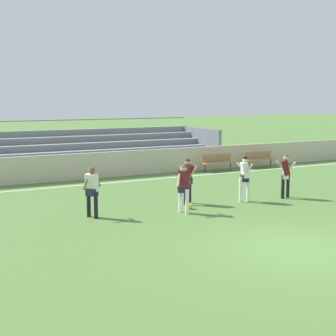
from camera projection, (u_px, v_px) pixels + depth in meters
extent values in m
plane|color=#517A38|center=(295.00, 249.00, 13.01)|extent=(160.00, 160.00, 0.00)
cube|color=white|center=(117.00, 182.00, 23.13)|extent=(44.00, 0.12, 0.01)
cube|color=beige|center=(104.00, 165.00, 24.42)|extent=(48.00, 0.16, 1.22)
cube|color=#9EA3AD|center=(24.00, 172.00, 24.03)|extent=(21.99, 0.36, 0.08)
cube|color=slate|center=(25.00, 176.00, 23.88)|extent=(21.99, 0.04, 0.33)
cube|color=#9EA3AD|center=(20.00, 163.00, 24.66)|extent=(21.99, 0.36, 0.08)
cube|color=slate|center=(21.00, 167.00, 24.51)|extent=(21.99, 0.04, 0.33)
cube|color=#9EA3AD|center=(16.00, 155.00, 25.29)|extent=(21.99, 0.36, 0.08)
cube|color=slate|center=(17.00, 159.00, 25.14)|extent=(21.99, 0.04, 0.33)
cube|color=#9EA3AD|center=(13.00, 147.00, 25.93)|extent=(21.99, 0.36, 0.08)
cube|color=slate|center=(14.00, 150.00, 25.78)|extent=(21.99, 0.04, 0.33)
cube|color=#9EA3AD|center=(9.00, 139.00, 26.56)|extent=(21.99, 0.36, 0.08)
cube|color=slate|center=(10.00, 143.00, 26.41)|extent=(21.99, 0.04, 0.33)
cube|color=#9EA3AD|center=(6.00, 132.00, 27.19)|extent=(21.99, 0.36, 0.08)
cube|color=slate|center=(7.00, 135.00, 27.04)|extent=(21.99, 0.04, 0.33)
cube|color=slate|center=(200.00, 144.00, 30.77)|extent=(0.20, 4.25, 1.97)
cylinder|color=slate|center=(5.00, 121.00, 27.34)|extent=(21.99, 0.06, 0.06)
cube|color=#99754C|center=(218.00, 163.00, 26.51)|extent=(1.80, 0.40, 0.06)
cube|color=#99754C|center=(216.00, 157.00, 26.63)|extent=(1.80, 0.05, 0.40)
cylinder|color=#47474C|center=(205.00, 168.00, 26.17)|extent=(0.07, 0.07, 0.45)
cylinder|color=#47474C|center=(230.00, 166.00, 26.91)|extent=(0.07, 0.07, 0.45)
cube|color=#99754C|center=(260.00, 160.00, 27.78)|extent=(1.80, 0.40, 0.06)
cube|color=#99754C|center=(258.00, 155.00, 27.90)|extent=(1.80, 0.05, 0.40)
cylinder|color=#47474C|center=(248.00, 165.00, 27.44)|extent=(0.07, 0.07, 0.45)
cylinder|color=#47474C|center=(271.00, 163.00, 28.18)|extent=(0.07, 0.07, 0.45)
cylinder|color=white|center=(187.00, 202.00, 16.83)|extent=(0.13, 0.13, 0.83)
cylinder|color=white|center=(180.00, 200.00, 17.08)|extent=(0.13, 0.13, 0.83)
cube|color=#232847|center=(184.00, 189.00, 16.90)|extent=(0.42, 0.40, 0.24)
cube|color=#56191E|center=(184.00, 180.00, 16.86)|extent=(0.52, 0.52, 0.60)
cylinder|color=#D6A884|center=(179.00, 179.00, 16.73)|extent=(0.30, 0.34, 0.45)
cylinder|color=#D6A884|center=(189.00, 178.00, 16.98)|extent=(0.30, 0.34, 0.45)
sphere|color=#D6A884|center=(184.00, 168.00, 16.81)|extent=(0.21, 0.21, 0.21)
sphere|color=brown|center=(184.00, 168.00, 16.80)|extent=(0.20, 0.20, 0.20)
cylinder|color=black|center=(190.00, 192.00, 18.54)|extent=(0.13, 0.13, 0.85)
cylinder|color=black|center=(186.00, 193.00, 18.29)|extent=(0.13, 0.13, 0.85)
cube|color=#232847|center=(188.00, 181.00, 18.36)|extent=(0.42, 0.37, 0.24)
cube|color=#56191E|center=(188.00, 173.00, 18.32)|extent=(0.51, 0.50, 0.60)
cylinder|color=#D6A884|center=(193.00, 172.00, 18.22)|extent=(0.24, 0.34, 0.48)
cylinder|color=#D6A884|center=(183.00, 171.00, 18.41)|extent=(0.24, 0.34, 0.48)
sphere|color=#D6A884|center=(188.00, 162.00, 18.27)|extent=(0.21, 0.21, 0.21)
sphere|color=black|center=(188.00, 162.00, 18.27)|extent=(0.20, 0.20, 0.20)
cylinder|color=black|center=(89.00, 204.00, 16.45)|extent=(0.13, 0.13, 0.85)
cylinder|color=black|center=(96.00, 205.00, 16.21)|extent=(0.13, 0.13, 0.85)
cube|color=#232847|center=(92.00, 192.00, 16.27)|extent=(0.41, 0.41, 0.24)
cube|color=white|center=(92.00, 183.00, 16.23)|extent=(0.47, 0.47, 0.58)
cylinder|color=brown|center=(97.00, 181.00, 16.36)|extent=(0.35, 0.35, 0.43)
cylinder|color=brown|center=(86.00, 182.00, 16.09)|extent=(0.35, 0.35, 0.43)
sphere|color=brown|center=(92.00, 171.00, 16.18)|extent=(0.21, 0.21, 0.21)
sphere|color=brown|center=(92.00, 170.00, 16.17)|extent=(0.20, 0.20, 0.20)
cylinder|color=black|center=(283.00, 187.00, 19.42)|extent=(0.13, 0.13, 0.88)
cylinder|color=black|center=(288.00, 186.00, 19.61)|extent=(0.13, 0.13, 0.88)
cube|color=white|center=(286.00, 175.00, 19.46)|extent=(0.40, 0.42, 0.24)
cube|color=#56191E|center=(286.00, 168.00, 19.42)|extent=(0.51, 0.51, 0.60)
cylinder|color=beige|center=(282.00, 166.00, 19.56)|extent=(0.37, 0.33, 0.43)
cylinder|color=beige|center=(291.00, 167.00, 19.26)|extent=(0.37, 0.33, 0.43)
sphere|color=beige|center=(286.00, 158.00, 19.36)|extent=(0.21, 0.21, 0.21)
sphere|color=brown|center=(286.00, 157.00, 19.36)|extent=(0.20, 0.20, 0.20)
cylinder|color=white|center=(241.00, 190.00, 18.78)|extent=(0.13, 0.13, 0.89)
cylinder|color=white|center=(248.00, 189.00, 18.90)|extent=(0.13, 0.13, 0.89)
cube|color=black|center=(245.00, 178.00, 18.78)|extent=(0.34, 0.42, 0.24)
cube|color=white|center=(245.00, 170.00, 18.74)|extent=(0.42, 0.46, 0.59)
cylinder|color=beige|center=(242.00, 168.00, 18.92)|extent=(0.41, 0.22, 0.43)
cylinder|color=beige|center=(248.00, 170.00, 18.55)|extent=(0.41, 0.22, 0.43)
sphere|color=beige|center=(245.00, 160.00, 18.69)|extent=(0.21, 0.21, 0.21)
sphere|color=black|center=(245.00, 159.00, 18.68)|extent=(0.20, 0.20, 0.20)
sphere|color=yellow|center=(190.00, 206.00, 17.62)|extent=(0.22, 0.22, 0.22)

